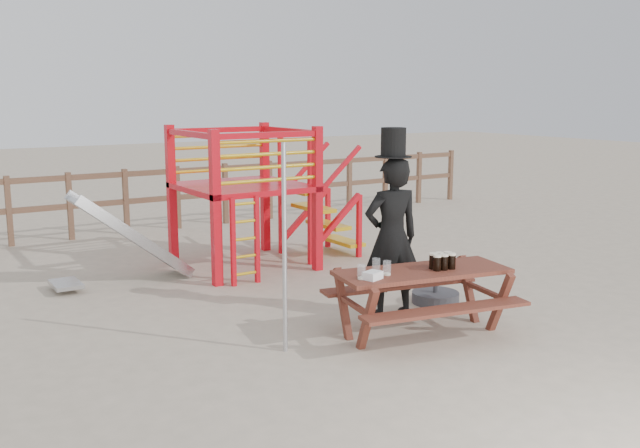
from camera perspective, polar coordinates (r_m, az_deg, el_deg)
The scene contains 10 objects.
ground at distance 7.76m, azimuth 4.71°, elevation -8.90°, with size 60.00×60.00×0.00m, color #B5A48D.
back_fence at distance 13.68m, azimuth -13.29°, elevation 2.48°, with size 15.09×0.09×1.20m.
playground_fort at distance 10.55m, azimuth -6.52°, elevation 2.25°, with size 4.71×1.84×2.10m.
picnic_table at distance 7.72m, azimuth 8.15°, elevation -5.54°, with size 2.06×1.61×0.72m.
man_with_hat at distance 8.21m, azimuth 5.75°, elevation -0.74°, with size 0.75×0.56×2.19m.
metal_pole at distance 7.01m, azimuth -2.86°, elevation -2.05°, with size 0.05×0.05×2.10m, color #B2B2B7.
parasol_base at distance 9.00m, azimuth 9.22°, elevation -5.80°, with size 0.58×0.58×0.25m.
paper_bag at distance 7.20m, azimuth 4.23°, elevation -4.12°, with size 0.18×0.14×0.08m, color white.
stout_pints at distance 7.70m, azimuth 9.75°, elevation -2.94°, with size 0.28×0.19×0.17m.
empty_glasses at distance 7.34m, azimuth 4.42°, elevation -3.61°, with size 0.40×0.23×0.15m.
Camera 1 is at (-4.46, -5.80, 2.57)m, focal length 40.00 mm.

